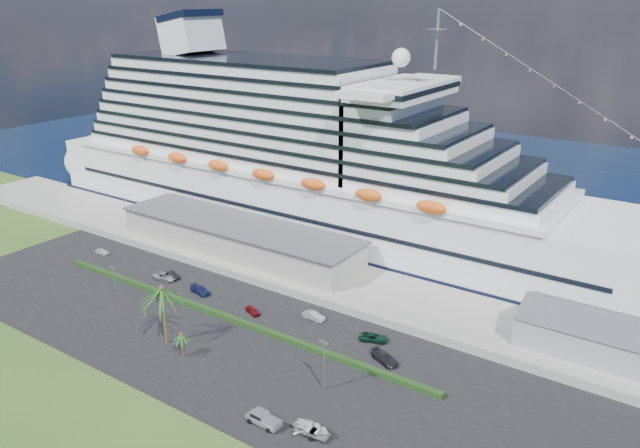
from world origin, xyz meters
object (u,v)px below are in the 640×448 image
Objects in this scene: cruise_ship at (311,166)px; boat_trailer at (312,429)px; pickup_truck at (263,418)px; parked_car_3 at (200,290)px.

cruise_ship is 29.84× the size of boat_trailer.
cruise_ship reaches higher than boat_trailer.
cruise_ship is 35.67× the size of pickup_truck.
pickup_truck is 7.24m from boat_trailer.
boat_trailer is (43.33, -22.78, 0.47)m from parked_car_3.
boat_trailer is at bearing -106.50° from parked_car_3.
parked_car_3 is 48.95m from boat_trailer.
boat_trailer is (46.20, -65.79, -15.38)m from cruise_ship.
boat_trailer is at bearing -54.92° from cruise_ship.
parked_car_3 is 0.94× the size of pickup_truck.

